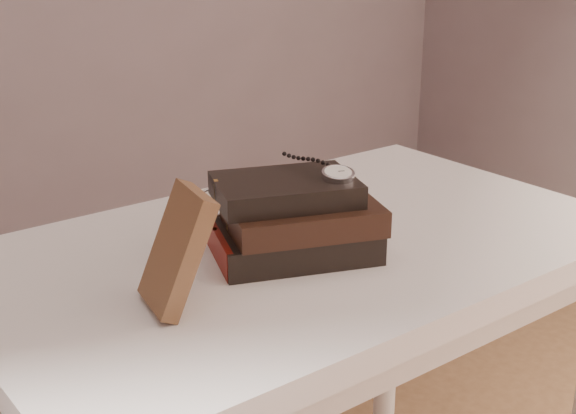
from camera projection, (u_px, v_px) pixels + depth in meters
table at (302, 294)px, 1.23m from camera, size 1.00×0.60×0.75m
book_stack at (294, 220)px, 1.13m from camera, size 0.27×0.23×0.11m
journal at (177, 250)px, 0.97m from camera, size 0.10×0.11×0.15m
pocket_watch at (334, 172)px, 1.11m from camera, size 0.06×0.15×0.02m
eyeglasses at (227, 200)px, 1.17m from camera, size 0.13×0.14×0.05m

